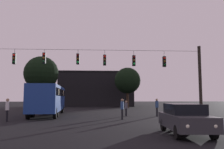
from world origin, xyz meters
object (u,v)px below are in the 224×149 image
at_px(car_near_right, 185,118).
at_px(pedestrian_near_bus, 157,106).
at_px(pedestrian_crossing_right, 122,108).
at_px(pedestrian_crossing_center, 126,108).
at_px(city_bus, 49,97).
at_px(tree_left_silhouette, 41,73).
at_px(pedestrian_crossing_left, 7,108).
at_px(tree_behind_building, 127,81).

relative_size(car_near_right, pedestrian_near_bus, 2.55).
height_order(car_near_right, pedestrian_crossing_right, pedestrian_crossing_right).
height_order(car_near_right, pedestrian_crossing_center, pedestrian_crossing_center).
xyz_separation_m(city_bus, tree_left_silhouette, (-3.83, 12.66, 3.77)).
bearing_deg(pedestrian_near_bus, pedestrian_crossing_center, 172.31).
xyz_separation_m(city_bus, pedestrian_crossing_right, (7.15, -5.08, -0.88)).
xyz_separation_m(pedestrian_crossing_center, pedestrian_near_bus, (2.99, -0.40, 0.13)).
relative_size(car_near_right, pedestrian_crossing_center, 2.88).
height_order(pedestrian_crossing_left, pedestrian_crossing_center, pedestrian_crossing_left).
bearing_deg(pedestrian_crossing_center, tree_behind_building, 82.31).
xyz_separation_m(tree_left_silhouette, tree_behind_building, (14.33, 5.02, -0.73)).
bearing_deg(tree_left_silhouette, pedestrian_near_bus, -44.72).
bearing_deg(pedestrian_crossing_left, pedestrian_crossing_right, 7.27).
distance_m(pedestrian_crossing_center, tree_left_silhouette, 19.02).
height_order(pedestrian_crossing_left, tree_behind_building, tree_behind_building).
relative_size(city_bus, pedestrian_crossing_right, 6.44).
xyz_separation_m(pedestrian_crossing_left, tree_behind_building, (12.34, 23.90, 3.90)).
bearing_deg(tree_behind_building, pedestrian_crossing_right, -98.38).
height_order(pedestrian_crossing_center, tree_behind_building, tree_behind_building).
height_order(car_near_right, tree_left_silhouette, tree_left_silhouette).
bearing_deg(tree_behind_building, car_near_right, -91.92).
xyz_separation_m(pedestrian_crossing_center, tree_left_silhouette, (-11.74, 14.18, 4.78)).
relative_size(pedestrian_crossing_left, tree_left_silhouette, 0.21).
relative_size(pedestrian_crossing_center, tree_left_silhouette, 0.18).
distance_m(city_bus, pedestrian_crossing_right, 8.81).
bearing_deg(pedestrian_near_bus, tree_left_silhouette, 135.28).
bearing_deg(city_bus, pedestrian_crossing_left, -106.47).
relative_size(pedestrian_crossing_right, pedestrian_near_bus, 1.00).
distance_m(pedestrian_crossing_right, pedestrian_near_bus, 4.90).
height_order(car_near_right, pedestrian_crossing_left, pedestrian_crossing_left).
xyz_separation_m(pedestrian_crossing_center, tree_behind_building, (2.59, 19.20, 4.05)).
bearing_deg(car_near_right, pedestrian_crossing_center, 97.61).
height_order(tree_left_silhouette, tree_behind_building, tree_left_silhouette).
relative_size(tree_left_silhouette, tree_behind_building, 1.14).
relative_size(pedestrian_crossing_right, tree_behind_building, 0.24).
distance_m(city_bus, pedestrian_near_bus, 11.10).
distance_m(car_near_right, tree_left_silhouette, 29.46).
bearing_deg(pedestrian_crossing_left, tree_behind_building, 62.69).
relative_size(pedestrian_crossing_right, tree_left_silhouette, 0.21).
distance_m(city_bus, tree_left_silhouette, 13.75).
height_order(pedestrian_crossing_left, tree_left_silhouette, tree_left_silhouette).
distance_m(pedestrian_near_bus, tree_behind_building, 20.00).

